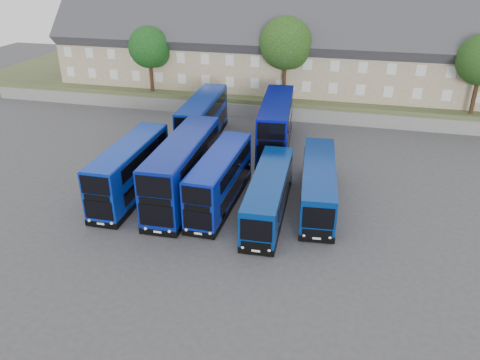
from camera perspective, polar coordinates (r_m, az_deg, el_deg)
The scene contains 13 objects.
ground at distance 33.36m, azimuth -5.27°, elevation -5.48°, with size 120.00×120.00×0.00m, color #434247.
retaining_wall at distance 54.26m, azimuth 2.88°, elevation 8.27°, with size 70.00×0.40×1.50m, color slate.
earth_bank at distance 63.64m, azimuth 4.68°, elevation 11.17°, with size 80.00×20.00×2.00m, color #43532F.
terrace_row at distance 58.54m, azimuth 4.21°, elevation 15.48°, with size 54.00×10.40×11.20m.
dd_front_left at distance 37.28m, azimuth -13.22°, elevation 1.07°, with size 2.58×10.56×4.18m.
dd_front_mid at distance 36.09m, azimuth -6.89°, elevation 1.20°, with size 3.05×11.92×4.71m.
dd_front_right at distance 35.02m, azimuth -2.46°, elevation -0.07°, with size 2.55×10.16×4.01m.
dd_rear_left at distance 47.16m, azimuth -4.52°, elevation 7.24°, with size 3.18×11.29×4.44m.
dd_rear_right at distance 45.54m, azimuth 4.40°, elevation 6.71°, with size 3.80×11.97×4.68m.
coach_east_a at distance 34.01m, azimuth 3.53°, elevation -1.84°, with size 2.83×11.27×3.05m.
coach_east_b at distance 35.82m, azimuth 9.50°, elevation -0.58°, with size 3.41×11.57×3.12m.
tree_west at distance 57.85m, azimuth -10.84°, elevation 15.43°, with size 4.80×4.80×7.65m.
tree_mid at distance 53.67m, azimuth 5.75°, elevation 16.03°, with size 5.76×5.76×9.18m.
Camera 1 is at (9.73, -26.69, 17.49)m, focal length 35.00 mm.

